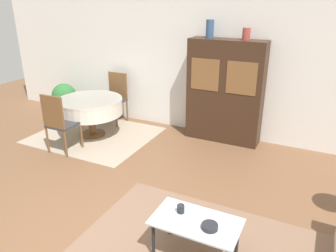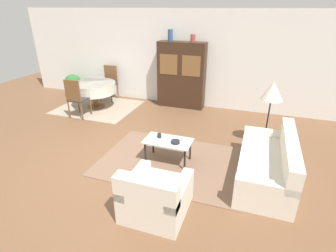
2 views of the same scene
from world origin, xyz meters
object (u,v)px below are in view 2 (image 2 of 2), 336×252
(coffee_table, at_px, (168,143))
(cup, at_px, (159,135))
(vase_short, at_px, (193,38))
(display_cabinet, at_px, (181,75))
(couch, at_px, (269,165))
(vase_tall, at_px, (170,35))
(potted_plant, at_px, (73,84))
(armchair, at_px, (155,197))
(dining_chair_near, at_px, (76,97))
(dining_chair_far, at_px, (110,81))
(floor_lamp, at_px, (272,93))
(bowl, at_px, (175,142))
(dining_table, at_px, (94,88))

(coffee_table, bearing_deg, cup, 162.80)
(vase_short, bearing_deg, cup, -86.84)
(display_cabinet, relative_size, cup, 21.22)
(couch, relative_size, vase_tall, 6.23)
(cup, distance_m, vase_short, 3.33)
(coffee_table, xyz_separation_m, cup, (-0.20, 0.06, 0.10))
(couch, xyz_separation_m, potted_plant, (-6.08, 2.74, 0.12))
(cup, bearing_deg, armchair, -71.29)
(dining_chair_near, bearing_deg, coffee_table, -23.03)
(dining_chair_near, bearing_deg, couch, -14.50)
(display_cabinet, relative_size, dining_chair_far, 1.78)
(display_cabinet, relative_size, vase_short, 9.36)
(armchair, distance_m, floor_lamp, 3.18)
(armchair, distance_m, display_cabinet, 4.57)
(dining_chair_far, xyz_separation_m, floor_lamp, (4.74, -1.64, 0.59))
(dining_chair_far, bearing_deg, vase_short, -177.87)
(vase_tall, distance_m, vase_short, 0.64)
(bowl, bearing_deg, dining_table, 145.59)
(cup, relative_size, potted_plant, 0.12)
(dining_chair_near, height_order, dining_chair_far, same)
(dining_chair_near, bearing_deg, floor_lamp, 0.41)
(floor_lamp, xyz_separation_m, vase_short, (-2.10, 1.74, 0.78))
(couch, height_order, vase_tall, vase_tall)
(coffee_table, xyz_separation_m, vase_short, (-0.36, 3.05, 1.56))
(armchair, xyz_separation_m, bowl, (-0.13, 1.33, 0.19))
(dining_chair_near, relative_size, bowl, 6.44)
(dining_table, bearing_deg, couch, -23.41)
(cup, distance_m, bowl, 0.38)
(dining_chair_near, distance_m, vase_short, 3.46)
(dining_chair_near, distance_m, potted_plant, 1.97)
(coffee_table, bearing_deg, floor_lamp, 36.91)
(dining_chair_near, bearing_deg, vase_tall, 41.62)
(floor_lamp, height_order, vase_short, vase_short)
(display_cabinet, xyz_separation_m, cup, (0.46, -2.99, -0.44))
(coffee_table, relative_size, potted_plant, 1.22)
(dining_table, xyz_separation_m, floor_lamp, (4.74, -0.80, 0.59))
(floor_lamp, bearing_deg, potted_plant, 166.29)
(coffee_table, xyz_separation_m, dining_chair_near, (-3.00, 1.27, 0.19))
(potted_plant, bearing_deg, armchair, -42.32)
(couch, distance_m, vase_tall, 4.47)
(cup, relative_size, bowl, 0.54)
(coffee_table, distance_m, display_cabinet, 3.17)
(dining_chair_near, distance_m, dining_chair_far, 1.68)
(couch, height_order, potted_plant, couch)
(display_cabinet, xyz_separation_m, floor_lamp, (2.40, -1.74, 0.25))
(bowl, bearing_deg, armchair, -84.46)
(dining_table, distance_m, potted_plant, 1.44)
(cup, bearing_deg, potted_plant, 146.32)
(vase_tall, bearing_deg, display_cabinet, -0.16)
(vase_tall, distance_m, potted_plant, 3.65)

